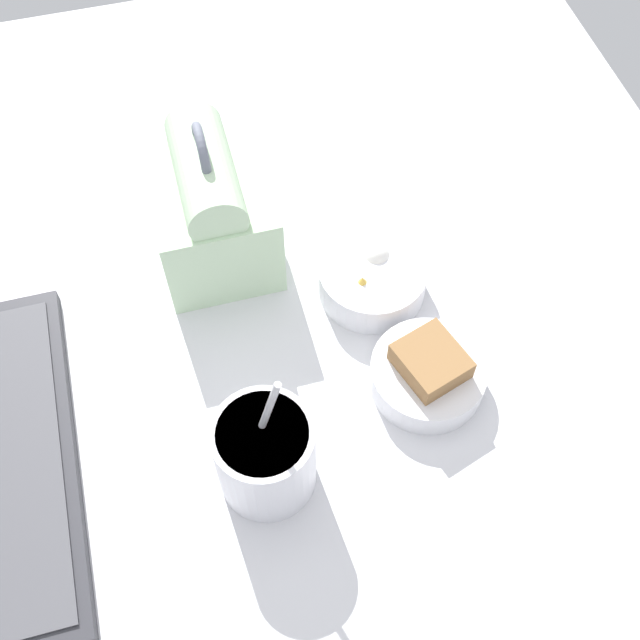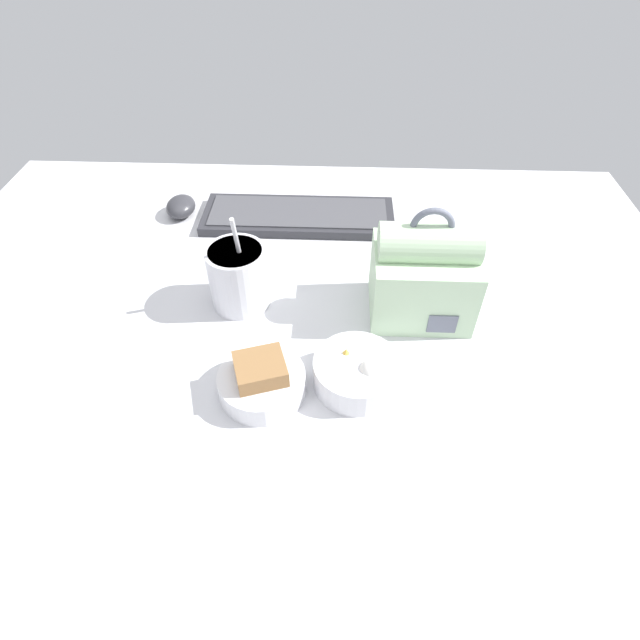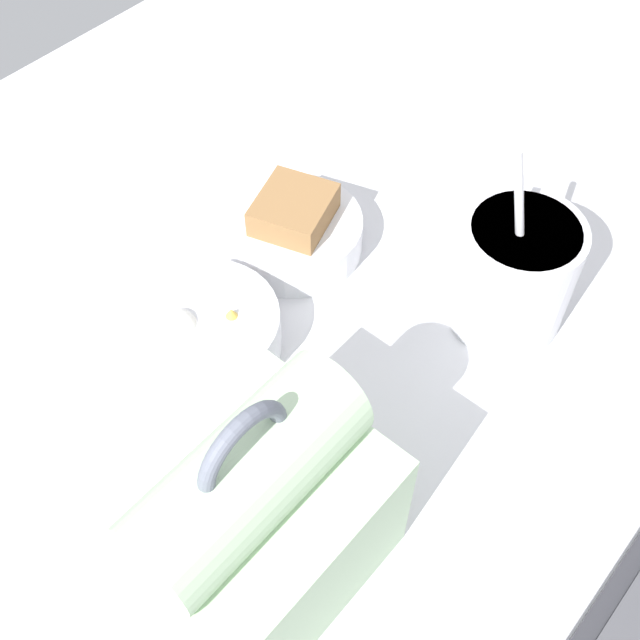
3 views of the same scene
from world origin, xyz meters
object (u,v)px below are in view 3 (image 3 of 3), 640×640
object	(u,v)px
lunch_bag	(254,517)
bento_bowl_sandwich	(295,230)
soup_cup	(514,273)
bento_bowl_snacks	(206,331)

from	to	relation	value
lunch_bag	bento_bowl_sandwich	size ratio (longest dim) A/B	1.58
lunch_bag	bento_bowl_sandwich	bearing A→B (deg)	-142.63
lunch_bag	soup_cup	bearing A→B (deg)	178.56
bento_bowl_sandwich	soup_cup	bearing A→B (deg)	107.46
lunch_bag	bento_bowl_snacks	bearing A→B (deg)	-123.30
lunch_bag	bento_bowl_snacks	world-z (taller)	lunch_bag
bento_bowl_sandwich	bento_bowl_snacks	xyz separation A→B (cm)	(13.36, 2.20, 0.02)
lunch_bag	soup_cup	distance (cm)	29.96
soup_cup	bento_bowl_sandwich	xyz separation A→B (cm)	(5.98, -19.01, -3.27)
soup_cup	bento_bowl_sandwich	bearing A→B (deg)	-72.54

